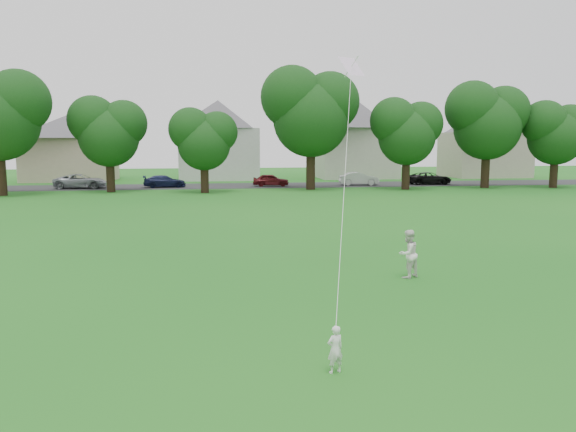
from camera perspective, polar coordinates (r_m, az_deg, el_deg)
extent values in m
plane|color=#155E17|center=(12.96, -0.88, -11.35)|extent=(160.00, 160.00, 0.00)
cube|color=#2D2D30|center=(54.34, -6.74, 3.05)|extent=(90.00, 7.00, 0.01)
imported|color=silver|center=(10.53, 4.81, -13.34)|extent=(0.38, 0.31, 0.89)
imported|color=white|center=(17.79, 12.10, -3.78)|extent=(0.92, 0.85, 1.51)
plane|color=silver|center=(18.06, 6.46, 14.88)|extent=(0.98, 0.85, 0.61)
cylinder|color=white|center=(13.89, 5.86, 4.96)|extent=(0.01, 0.01, 9.99)
cylinder|color=black|center=(49.55, -27.15, 4.15)|extent=(0.78, 0.78, 3.98)
cylinder|color=black|center=(49.62, -17.59, 4.13)|extent=(0.71, 0.71, 3.12)
cylinder|color=black|center=(47.15, -8.47, 4.00)|extent=(0.67, 0.67, 2.72)
cylinder|color=black|center=(49.90, 2.32, 5.11)|extent=(0.80, 0.80, 4.19)
cylinder|color=black|center=(51.09, 11.88, 4.42)|extent=(0.71, 0.71, 3.14)
cylinder|color=black|center=(54.88, 19.42, 4.69)|extent=(0.76, 0.76, 3.77)
cylinder|color=black|center=(57.32, 25.39, 4.16)|extent=(0.71, 0.71, 3.09)
imported|color=gray|center=(54.43, -20.31, 3.33)|extent=(4.66, 2.16, 1.29)
imported|color=#111636|center=(53.40, -12.43, 3.46)|extent=(4.01, 1.93, 1.13)
imported|color=#571115|center=(53.64, -1.75, 3.68)|extent=(3.57, 1.71, 1.17)
imported|color=#AFAFAF|center=(55.32, 7.21, 3.78)|extent=(3.95, 1.75, 1.26)
imported|color=black|center=(57.70, 14.18, 3.74)|extent=(4.43, 2.16, 1.21)
cube|color=tan|center=(65.77, -21.19, 5.38)|extent=(9.14, 7.04, 4.62)
pyramid|color=#535055|center=(65.81, -21.39, 9.60)|extent=(13.19, 13.19, 2.54)
cube|color=silver|center=(64.19, -7.06, 6.27)|extent=(8.69, 7.09, 5.70)
pyramid|color=#535055|center=(64.34, -7.15, 11.61)|extent=(12.53, 12.53, 3.14)
cube|color=beige|center=(66.54, 6.93, 6.35)|extent=(8.81, 6.44, 5.79)
pyramid|color=#535055|center=(66.70, 7.02, 11.58)|extent=(12.70, 12.70, 3.19)
cube|color=#B8AB98|center=(72.44, 19.30, 5.90)|extent=(8.97, 7.16, 5.35)
pyramid|color=#535055|center=(72.54, 19.49, 10.34)|extent=(12.94, 12.94, 2.94)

